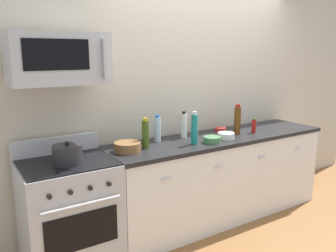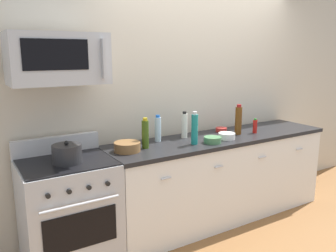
% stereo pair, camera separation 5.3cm
% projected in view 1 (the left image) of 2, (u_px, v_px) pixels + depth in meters
% --- Properties ---
extents(ground_plane, '(6.79, 6.79, 0.00)m').
position_uv_depth(ground_plane, '(218.00, 215.00, 3.89)').
color(ground_plane, brown).
extents(back_wall, '(5.66, 0.10, 2.70)m').
position_uv_depth(back_wall, '(198.00, 92.00, 3.94)').
color(back_wall, beige).
rests_on(back_wall, ground_plane).
extents(counter_unit, '(2.57, 0.66, 0.92)m').
position_uv_depth(counter_unit, '(219.00, 177.00, 3.79)').
color(counter_unit, white).
rests_on(counter_unit, ground_plane).
extents(range_oven, '(0.76, 0.69, 1.07)m').
position_uv_depth(range_oven, '(70.00, 213.00, 2.92)').
color(range_oven, '#B7BABF').
rests_on(range_oven, ground_plane).
extents(microwave, '(0.74, 0.44, 0.40)m').
position_uv_depth(microwave, '(58.00, 59.00, 2.69)').
color(microwave, '#B7BABF').
extents(bottle_olive_oil, '(0.07, 0.07, 0.29)m').
position_uv_depth(bottle_olive_oil, '(145.00, 134.00, 3.20)').
color(bottle_olive_oil, '#385114').
rests_on(bottle_olive_oil, countertop_slab).
extents(bottle_wine_amber, '(0.07, 0.07, 0.33)m').
position_uv_depth(bottle_wine_amber, '(237.00, 120.00, 3.76)').
color(bottle_wine_amber, '#59330F').
rests_on(bottle_wine_amber, countertop_slab).
extents(bottle_sparkling_teal, '(0.06, 0.06, 0.32)m').
position_uv_depth(bottle_sparkling_teal, '(194.00, 129.00, 3.35)').
color(bottle_sparkling_teal, '#197F7A').
rests_on(bottle_sparkling_teal, countertop_slab).
extents(bottle_water_clear, '(0.06, 0.06, 0.27)m').
position_uv_depth(bottle_water_clear, '(158.00, 129.00, 3.45)').
color(bottle_water_clear, silver).
rests_on(bottle_water_clear, countertop_slab).
extents(bottle_vinegar_white, '(0.06, 0.06, 0.28)m').
position_uv_depth(bottle_vinegar_white, '(184.00, 125.00, 3.60)').
color(bottle_vinegar_white, silver).
rests_on(bottle_vinegar_white, countertop_slab).
extents(bottle_hot_sauce_red, '(0.05, 0.05, 0.16)m').
position_uv_depth(bottle_hot_sauce_red, '(254.00, 126.00, 3.84)').
color(bottle_hot_sauce_red, '#B21914').
rests_on(bottle_hot_sauce_red, countertop_slab).
extents(bowl_red_small, '(0.13, 0.13, 0.05)m').
position_uv_depth(bowl_red_small, '(220.00, 129.00, 3.91)').
color(bowl_red_small, '#B72D28').
rests_on(bowl_red_small, countertop_slab).
extents(bowl_white_ceramic, '(0.17, 0.17, 0.06)m').
position_uv_depth(bowl_white_ceramic, '(226.00, 136.00, 3.57)').
color(bowl_white_ceramic, white).
rests_on(bowl_white_ceramic, countertop_slab).
extents(bowl_green_glaze, '(0.17, 0.17, 0.06)m').
position_uv_depth(bowl_green_glaze, '(212.00, 139.00, 3.42)').
color(bowl_green_glaze, '#477A4C').
rests_on(bowl_green_glaze, countertop_slab).
extents(bowl_wooden_salad, '(0.24, 0.24, 0.08)m').
position_uv_depth(bowl_wooden_salad, '(127.00, 147.00, 3.11)').
color(bowl_wooden_salad, brown).
rests_on(bowl_wooden_salad, countertop_slab).
extents(stockpot, '(0.24, 0.24, 0.18)m').
position_uv_depth(stockpot, '(68.00, 154.00, 2.77)').
color(stockpot, '#262628').
rests_on(stockpot, range_oven).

